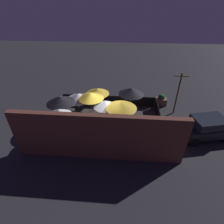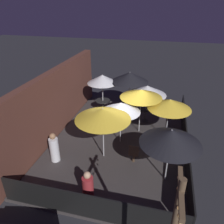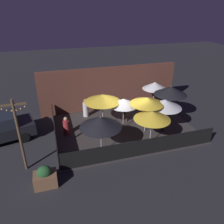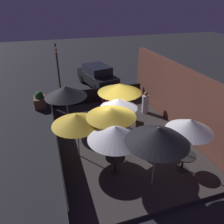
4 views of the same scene
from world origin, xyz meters
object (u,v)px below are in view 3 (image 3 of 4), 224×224
(patio_umbrella_0, at_px, (155,85))
(patio_umbrella_5, at_px, (124,102))
(patio_umbrella_4, at_px, (171,90))
(patio_chair_0, at_px, (106,131))
(patio_umbrella_6, at_px, (101,122))
(patio_chair_1, at_px, (126,114))
(patron_0, at_px, (86,108))
(patio_umbrella_1, at_px, (165,103))
(patio_umbrella_7, at_px, (147,101))
(dining_table_1, at_px, (163,122))
(patron_1, at_px, (66,127))
(patio_umbrella_2, at_px, (152,115))
(dining_table_0, at_px, (153,104))
(patio_umbrella_3, at_px, (102,98))
(light_post, at_px, (19,133))
(planter_box, at_px, (45,177))

(patio_umbrella_0, height_order, patio_umbrella_5, patio_umbrella_0)
(patio_umbrella_4, xyz_separation_m, patio_umbrella_5, (-3.27, -0.19, -0.34))
(patio_chair_0, bearing_deg, patio_umbrella_6, -114.79)
(patio_chair_1, bearing_deg, patron_0, -166.75)
(patio_umbrella_1, bearing_deg, patio_umbrella_7, 170.56)
(patio_umbrella_4, height_order, patio_umbrella_6, patio_umbrella_4)
(patio_umbrella_6, distance_m, dining_table_1, 4.61)
(patio_umbrella_1, relative_size, patio_chair_0, 2.28)
(patio_umbrella_0, relative_size, patron_1, 1.97)
(patio_chair_0, distance_m, patron_0, 3.25)
(patio_umbrella_2, height_order, patio_chair_1, patio_umbrella_2)
(patio_umbrella_6, xyz_separation_m, patio_chair_0, (0.63, 1.30, -1.40))
(dining_table_1, distance_m, patron_1, 5.92)
(patio_umbrella_5, bearing_deg, patron_0, 129.87)
(patio_umbrella_2, relative_size, dining_table_0, 2.30)
(patio_umbrella_7, bearing_deg, patron_0, 135.61)
(patio_umbrella_2, bearing_deg, patio_umbrella_1, 39.90)
(patio_umbrella_1, bearing_deg, patio_umbrella_4, 48.15)
(patio_umbrella_4, distance_m, patio_umbrella_6, 5.73)
(patio_chair_1, relative_size, patron_1, 0.82)
(patio_umbrella_6, bearing_deg, patio_umbrella_5, 47.62)
(patio_umbrella_5, bearing_deg, patio_umbrella_3, 158.78)
(patio_umbrella_4, bearing_deg, patio_umbrella_2, -136.39)
(patio_umbrella_3, xyz_separation_m, dining_table_1, (3.49, -1.38, -1.47))
(patio_chair_0, bearing_deg, patio_umbrella_5, 33.48)
(dining_table_1, height_order, patio_chair_0, patio_chair_0)
(patio_umbrella_2, distance_m, patron_0, 5.39)
(patio_umbrella_6, height_order, light_post, light_post)
(patio_umbrella_1, relative_size, light_post, 0.56)
(patio_umbrella_7, distance_m, patio_chair_0, 2.96)
(dining_table_1, relative_size, light_post, 0.20)
(light_post, bearing_deg, planter_box, -57.22)
(patio_umbrella_3, distance_m, light_post, 5.25)
(patio_umbrella_4, distance_m, patio_chair_0, 5.00)
(patio_umbrella_1, xyz_separation_m, light_post, (-8.03, -1.25, 0.12))
(patron_0, distance_m, light_post, 6.04)
(dining_table_1, bearing_deg, light_post, -171.14)
(patio_umbrella_1, relative_size, dining_table_0, 2.35)
(patio_chair_0, bearing_deg, planter_box, -141.30)
(patio_umbrella_1, xyz_separation_m, patio_umbrella_3, (-3.49, 1.38, 0.21))
(patio_umbrella_5, height_order, patio_chair_0, patio_umbrella_5)
(patio_umbrella_0, relative_size, patio_umbrella_4, 0.93)
(patio_umbrella_4, xyz_separation_m, patio_umbrella_7, (-2.09, -0.92, -0.08))
(patio_umbrella_2, xyz_separation_m, patio_umbrella_5, (-0.90, 2.07, 0.01))
(patron_1, distance_m, light_post, 3.65)
(light_post, bearing_deg, patron_0, 49.96)
(dining_table_1, height_order, patron_0, patron_0)
(patio_umbrella_4, distance_m, patio_chair_1, 3.29)
(patio_umbrella_1, xyz_separation_m, planter_box, (-7.13, -2.65, -1.50))
(patio_umbrella_5, xyz_separation_m, patron_0, (-1.96, 2.34, -1.22))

